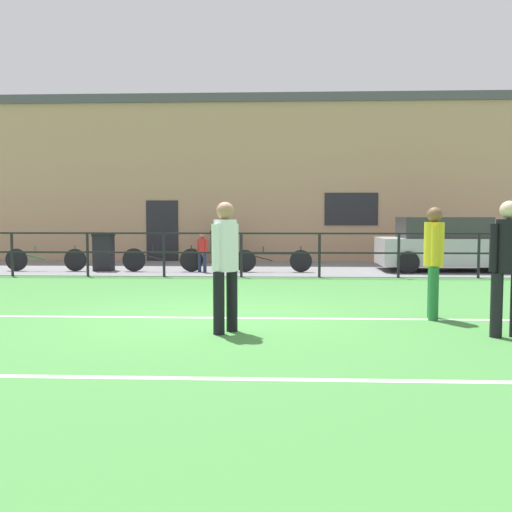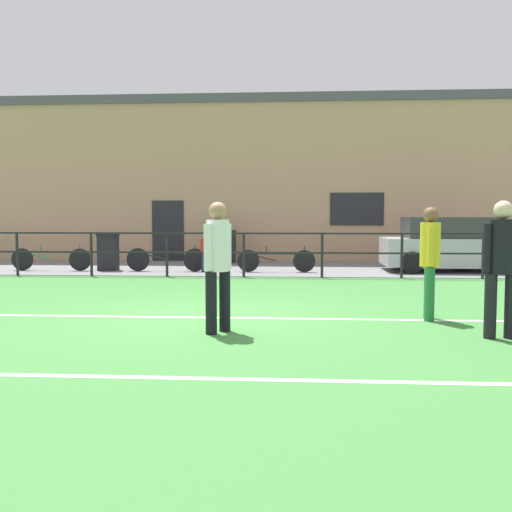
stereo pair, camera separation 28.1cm
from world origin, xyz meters
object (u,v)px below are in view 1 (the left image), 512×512
Objects in this scene: bicycle_parked_0 at (273,260)px; parked_car_red at (448,245)px; trash_bin_1 at (221,247)px; trash_bin_0 at (104,252)px; player_goalkeeper at (508,260)px; spectator_child at (202,250)px; bicycle_parked_1 at (46,259)px; player_striker at (225,259)px; player_winger at (434,256)px; bicycle_parked_2 at (162,259)px.

parked_car_red is at bearing 7.44° from bicycle_parked_0.
parked_car_red is 7.14m from trash_bin_1.
player_goalkeeper is at bearing -47.03° from trash_bin_0.
trash_bin_0 is 0.99× the size of trash_bin_1.
spectator_child is at bearing -175.84° from bicycle_parked_0.
bicycle_parked_1 is 2.16× the size of trash_bin_1.
spectator_child is at bearing -173.48° from parked_car_red.
bicycle_parked_0 is (0.51, 8.23, -0.66)m from player_striker.
player_goalkeeper is 9.68m from spectator_child.
player_striker reaches higher than trash_bin_1.
player_winger is at bearing -38.18° from bicycle_parked_1.
player_goalkeeper is 8.96m from bicycle_parked_0.
player_striker reaches higher than bicycle_parked_2.
player_striker is at bearing 118.31° from spectator_child.
trash_bin_1 is (-1.25, 11.30, -0.44)m from player_striker.
player_winger is 10.33m from trash_bin_0.
player_striker is 10.43m from parked_car_red.
trash_bin_1 is at bearing 160.19° from parked_car_red.
player_winger is at bearing -51.34° from bicycle_parked_2.
player_winger is at bearing -70.05° from bicycle_parked_0.
spectator_child is 4.47m from bicycle_parked_1.
player_goalkeeper is 1.62× the size of spectator_child.
player_winger is 0.75× the size of bicycle_parked_2.
player_goalkeeper is 0.78× the size of bicycle_parked_2.
player_winger is 9.05m from bicycle_parked_2.
player_goalkeeper reaches higher than bicycle_parked_2.
bicycle_parked_0 is at bearing -149.45° from player_winger.
spectator_child is (-5.10, 8.22, -0.37)m from player_goalkeeper.
player_striker is at bearing -63.03° from trash_bin_0.
trash_bin_1 is (0.18, 3.21, -0.08)m from spectator_child.
parked_car_red is 11.39m from bicycle_parked_1.
spectator_child is at bearing -6.62° from trash_bin_0.
parked_car_red is 1.71× the size of bicycle_parked_1.
bicycle_parked_1 is (-4.46, 0.14, -0.29)m from spectator_child.
player_striker reaches higher than bicycle_parked_0.
player_striker is at bearing -72.69° from bicycle_parked_2.
parked_car_red is at bearing 4.61° from bicycle_parked_2.
parked_car_red reaches higher than trash_bin_0.
parked_car_red reaches higher than bicycle_parked_1.
player_winger is 0.79× the size of bicycle_parked_0.
bicycle_parked_2 is 1.74m from trash_bin_0.
spectator_child is at bearing -7.10° from bicycle_parked_2.
trash_bin_0 is at bearing 6.77° from bicycle_parked_1.
trash_bin_0 is (-7.36, 7.24, -0.42)m from player_winger.
player_striker is 0.82× the size of bicycle_parked_0.
player_winger is at bearing -44.53° from trash_bin_0.
trash_bin_1 is at bearing -74.97° from spectator_child.
bicycle_parked_0 is at bearing 0.00° from bicycle_parked_1.
bicycle_parked_2 is (-3.08, -0.00, 0.02)m from bicycle_parked_0.
bicycle_parked_0 is (-3.16, 8.36, -0.66)m from player_goalkeeper.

